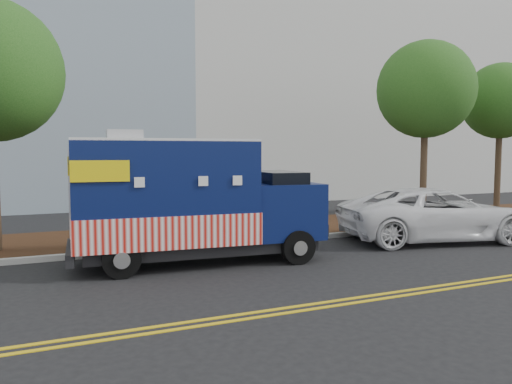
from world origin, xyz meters
name	(u,v)px	position (x,y,z in m)	size (l,w,h in m)	color
ground	(260,254)	(0.00, 0.00, 0.00)	(120.00, 120.00, 0.00)	black
curb	(240,243)	(0.00, 1.40, 0.07)	(120.00, 0.18, 0.15)	#9E9E99
mulch_strip	(216,232)	(0.00, 3.50, 0.07)	(120.00, 4.00, 0.15)	black
centerline_near	(358,297)	(0.00, -4.45, 0.01)	(120.00, 0.10, 0.01)	gold
centerline_far	(366,301)	(0.00, -4.70, 0.01)	(120.00, 0.10, 0.01)	gold
tree_c	(426,90)	(8.25, 2.81, 5.12)	(3.70, 3.70, 6.99)	#38281C
tree_d	(500,101)	(13.01, 3.42, 4.94)	(3.25, 3.25, 6.59)	#38281C
sign_post	(140,209)	(-2.90, 1.55, 1.20)	(0.06, 0.06, 2.40)	#473828
food_truck	(186,204)	(-2.11, -0.22, 1.48)	(6.37, 2.84, 3.27)	black
white_car	(436,214)	(5.85, -0.35, 0.82)	(2.73, 5.92, 1.64)	white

